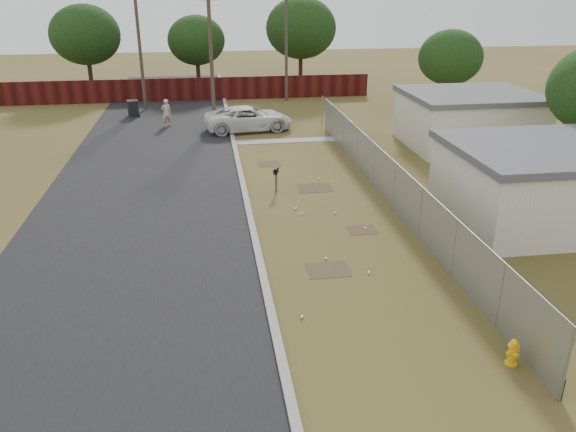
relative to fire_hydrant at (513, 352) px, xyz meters
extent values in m
plane|color=brown|center=(-2.70, 10.57, -0.36)|extent=(120.00, 120.00, 0.00)
cube|color=black|center=(-10.20, 18.57, -0.35)|extent=(9.00, 60.00, 0.02)
cube|color=#99968F|center=(-5.70, 18.57, -0.30)|extent=(0.25, 60.00, 0.12)
cube|color=#99968F|center=(-2.70, 22.07, -0.34)|extent=(6.20, 1.00, 0.03)
cylinder|color=gray|center=(0.40, -1.43, 0.64)|extent=(0.06, 0.06, 2.00)
cylinder|color=gray|center=(0.40, 1.57, 0.64)|extent=(0.06, 0.06, 2.00)
cylinder|color=gray|center=(0.40, 4.57, 0.64)|extent=(0.06, 0.06, 2.00)
cylinder|color=gray|center=(0.40, 7.57, 0.64)|extent=(0.06, 0.06, 2.00)
cylinder|color=gray|center=(0.40, 10.57, 0.64)|extent=(0.06, 0.06, 2.00)
cylinder|color=gray|center=(0.40, 13.57, 0.64)|extent=(0.06, 0.06, 2.00)
cylinder|color=gray|center=(0.40, 16.57, 0.64)|extent=(0.06, 0.06, 2.00)
cylinder|color=gray|center=(0.40, 19.57, 0.64)|extent=(0.06, 0.06, 2.00)
cylinder|color=gray|center=(0.40, 22.57, 0.64)|extent=(0.06, 0.06, 2.00)
cylinder|color=gray|center=(0.40, 25.57, 0.64)|extent=(0.06, 0.06, 2.00)
cylinder|color=gray|center=(0.40, 11.57, 1.64)|extent=(0.04, 26.00, 0.04)
cube|color=slate|center=(0.40, 11.57, 0.64)|extent=(0.01, 26.00, 2.00)
cube|color=black|center=(0.46, 11.57, -0.06)|extent=(0.03, 26.00, 0.60)
cube|color=#47130F|center=(-8.70, 35.57, 0.54)|extent=(30.00, 0.12, 1.80)
cylinder|color=#463A2F|center=(-6.70, 26.57, 4.14)|extent=(0.24, 0.24, 9.00)
cylinder|color=#463A2F|center=(-11.70, 32.57, 4.14)|extent=(0.24, 0.24, 9.00)
cylinder|color=#463A2F|center=(-0.70, 34.57, 4.14)|extent=(0.24, 0.24, 9.00)
cube|color=silver|center=(6.30, 8.57, 1.04)|extent=(8.00, 6.00, 2.80)
cube|color=#525157|center=(6.30, 8.57, 2.59)|extent=(8.32, 6.24, 0.30)
cube|color=silver|center=(7.80, 19.57, 1.04)|extent=(7.00, 6.00, 2.80)
cube|color=#525157|center=(7.80, 19.57, 2.59)|extent=(7.28, 6.24, 0.30)
cylinder|color=#362418|center=(-16.70, 39.57, 1.29)|extent=(0.36, 0.36, 3.30)
ellipsoid|color=black|center=(-16.70, 39.57, 4.52)|extent=(5.70, 5.70, 4.84)
cylinder|color=#362418|center=(-7.70, 40.57, 1.07)|extent=(0.36, 0.36, 2.86)
ellipsoid|color=black|center=(-7.70, 40.57, 3.87)|extent=(4.94, 4.94, 4.20)
cylinder|color=#362418|center=(1.30, 39.57, 1.40)|extent=(0.36, 0.36, 3.52)
ellipsoid|color=black|center=(1.30, 39.57, 4.84)|extent=(6.08, 6.08, 5.17)
cylinder|color=#362418|center=(10.30, 28.57, 0.96)|extent=(0.36, 0.36, 2.64)
ellipsoid|color=black|center=(10.30, 28.57, 3.54)|extent=(4.56, 4.56, 3.88)
cylinder|color=#F7B10D|center=(0.00, 0.00, -0.33)|extent=(0.36, 0.36, 0.05)
cylinder|color=#F7B10D|center=(0.00, 0.00, -0.06)|extent=(0.25, 0.25, 0.52)
cylinder|color=#F7B10D|center=(0.00, 0.00, 0.20)|extent=(0.33, 0.33, 0.04)
sphere|color=#F7B10D|center=(0.00, 0.00, 0.27)|extent=(0.24, 0.24, 0.21)
cylinder|color=#F7B10D|center=(0.00, 0.00, 0.38)|extent=(0.04, 0.04, 0.05)
cylinder|color=#F7B10D|center=(-0.12, -0.02, 0.00)|extent=(0.11, 0.11, 0.10)
cylinder|color=#F7B10D|center=(0.12, 0.03, 0.00)|extent=(0.11, 0.11, 0.10)
cylinder|color=#F7B10D|center=(0.02, -0.12, 0.00)|extent=(0.14, 0.13, 0.13)
cube|color=brown|center=(-4.25, 13.30, 0.12)|extent=(0.11, 0.11, 0.96)
cube|color=black|center=(-4.25, 13.30, 0.63)|extent=(0.31, 0.49, 0.17)
cylinder|color=black|center=(-4.25, 13.30, 0.72)|extent=(0.31, 0.49, 0.17)
cube|color=#AB0C17|center=(-4.33, 13.07, 0.63)|extent=(0.03, 0.04, 0.10)
imported|color=silver|center=(-4.53, 25.01, 0.42)|extent=(5.89, 3.27, 1.56)
imported|color=#C3B08F|center=(-9.83, 26.98, 0.54)|extent=(0.77, 0.63, 1.80)
cube|color=black|center=(-12.34, 30.26, 0.18)|extent=(0.82, 0.82, 1.08)
cube|color=black|center=(-12.34, 30.26, 0.75)|extent=(0.90, 0.90, 0.09)
cylinder|color=black|center=(-11.94, 30.01, -0.24)|extent=(0.11, 0.23, 0.23)
cylinder|color=silver|center=(-2.21, 5.14, -0.32)|extent=(0.10, 0.12, 0.07)
cylinder|color=#B2B1B7|center=(-3.42, 6.32, -0.32)|extent=(0.09, 0.11, 0.07)
cylinder|color=silver|center=(-1.34, 8.67, -0.32)|extent=(0.10, 0.12, 0.07)
cylinder|color=#B2B1B7|center=(-4.86, 2.82, -0.32)|extent=(0.11, 0.12, 0.07)
cylinder|color=silver|center=(-1.97, 14.74, -0.32)|extent=(0.11, 0.12, 0.07)
cylinder|color=#B2B1B7|center=(-3.72, 11.02, -0.32)|extent=(0.09, 0.11, 0.07)
cylinder|color=silver|center=(-3.57, 10.46, -0.32)|extent=(0.11, 0.12, 0.07)
cylinder|color=silver|center=(-2.18, 10.34, -0.32)|extent=(0.12, 0.12, 0.07)
camera|label=1|loc=(-7.25, -10.64, 8.54)|focal=35.00mm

